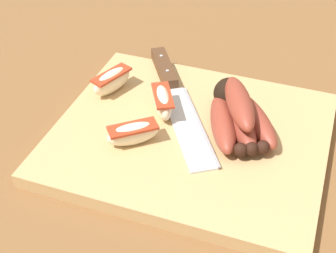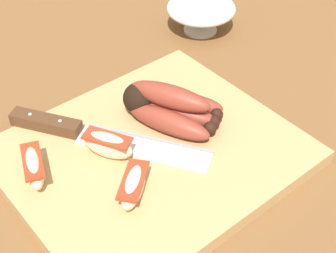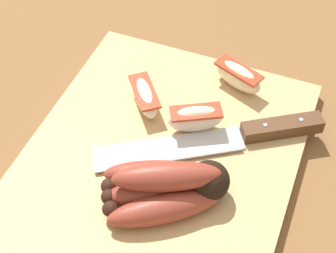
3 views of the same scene
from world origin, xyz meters
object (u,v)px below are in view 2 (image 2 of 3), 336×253
banana_bunch (169,107)px  chefs_knife (79,131)px  apple_wedge_far (133,185)px  ceramic_bowl (201,16)px  apple_wedge_middle (34,167)px  apple_wedge_near (108,145)px

banana_bunch → chefs_knife: bearing=155.0°
apple_wedge_far → ceramic_bowl: bearing=36.7°
apple_wedge_far → chefs_knife: bearing=87.2°
banana_bunch → apple_wedge_middle: size_ratio=1.97×
apple_wedge_near → apple_wedge_far: (-0.01, -0.07, -0.00)m
apple_wedge_near → apple_wedge_middle: apple_wedge_near is taller
banana_bunch → apple_wedge_far: (-0.12, -0.08, -0.01)m
banana_bunch → chefs_knife: size_ratio=0.57×
banana_bunch → apple_wedge_middle: banana_bunch is taller
banana_bunch → ceramic_bowl: bearing=38.4°
apple_wedge_middle → ceramic_bowl: apple_wedge_middle is taller
apple_wedge_near → ceramic_bowl: 0.37m
banana_bunch → apple_wedge_near: 0.11m
apple_wedge_middle → apple_wedge_near: bearing=-16.2°
chefs_knife → ceramic_bowl: size_ratio=2.06×
banana_bunch → apple_wedge_near: banana_bunch is taller
apple_wedge_near → chefs_knife: bearing=97.6°
chefs_knife → apple_wedge_middle: size_ratio=3.44×
apple_wedge_near → apple_wedge_far: bearing=-101.1°
apple_wedge_near → apple_wedge_middle: bearing=163.8°
banana_bunch → apple_wedge_middle: (-0.20, 0.02, -0.00)m
apple_wedge_middle → ceramic_bowl: size_ratio=0.60×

